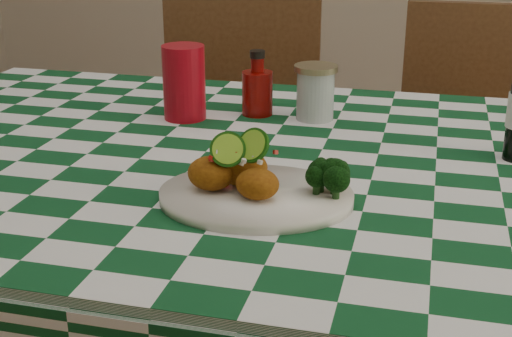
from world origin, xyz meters
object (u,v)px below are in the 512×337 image
(plate, at_px, (256,197))
(red_tumbler, at_px, (184,82))
(wooden_chair_right, at_px, (470,188))
(wooden_chair_left, at_px, (232,160))
(fried_chicken_pile, at_px, (244,163))
(mason_jar, at_px, (315,92))
(ketchup_bottle, at_px, (257,83))

(plate, relative_size, red_tumbler, 1.93)
(wooden_chair_right, bearing_deg, wooden_chair_left, -174.89)
(fried_chicken_pile, bearing_deg, mason_jar, 86.12)
(wooden_chair_left, bearing_deg, wooden_chair_right, -2.19)
(plate, distance_m, wooden_chair_left, 0.97)
(plate, xyz_separation_m, fried_chicken_pile, (-0.02, 0.00, 0.05))
(ketchup_bottle, distance_m, mason_jar, 0.13)
(fried_chicken_pile, distance_m, red_tumbler, 0.45)
(wooden_chair_left, bearing_deg, fried_chicken_pile, -78.99)
(ketchup_bottle, bearing_deg, wooden_chair_left, 113.37)
(fried_chicken_pile, xyz_separation_m, mason_jar, (0.03, 0.45, -0.00))
(wooden_chair_right, bearing_deg, plate, -111.09)
(mason_jar, bearing_deg, red_tumbler, -166.84)
(ketchup_bottle, relative_size, mason_jar, 1.21)
(plate, xyz_separation_m, wooden_chair_right, (0.37, 0.93, -0.32))
(plate, bearing_deg, fried_chicken_pile, 180.00)
(ketchup_bottle, bearing_deg, plate, -76.12)
(fried_chicken_pile, height_order, red_tumbler, red_tumbler)
(fried_chicken_pile, xyz_separation_m, wooden_chair_right, (0.39, 0.93, -0.37))
(red_tumbler, xyz_separation_m, wooden_chair_right, (0.63, 0.54, -0.39))
(plate, relative_size, fried_chicken_pile, 2.18)
(fried_chicken_pile, bearing_deg, ketchup_bottle, 101.69)
(ketchup_bottle, relative_size, wooden_chair_right, 0.15)
(mason_jar, distance_m, wooden_chair_right, 0.70)
(red_tumbler, relative_size, mason_jar, 1.35)
(fried_chicken_pile, height_order, mason_jar, mason_jar)
(wooden_chair_right, bearing_deg, fried_chicken_pile, -112.06)
(plate, distance_m, ketchup_bottle, 0.47)
(fried_chicken_pile, relative_size, wooden_chair_left, 0.13)
(red_tumbler, xyz_separation_m, wooden_chair_left, (-0.04, 0.49, -0.35))
(red_tumbler, bearing_deg, plate, -57.07)
(ketchup_bottle, xyz_separation_m, mason_jar, (0.12, -0.00, -0.01))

